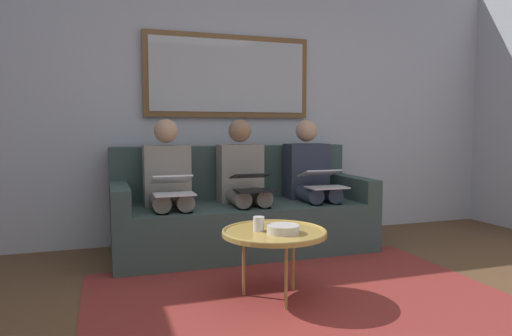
% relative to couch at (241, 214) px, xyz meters
% --- Properties ---
extents(wall_rear, '(6.00, 0.12, 2.60)m').
position_rel_couch_xyz_m(wall_rear, '(0.00, -0.48, 0.99)').
color(wall_rear, '#B7BCC6').
rests_on(wall_rear, ground_plane).
extents(area_rug, '(2.60, 1.80, 0.01)m').
position_rel_couch_xyz_m(area_rug, '(0.00, 1.27, -0.31)').
color(area_rug, maroon).
rests_on(area_rug, ground_plane).
extents(couch, '(2.20, 0.90, 0.90)m').
position_rel_couch_xyz_m(couch, '(0.00, 0.00, 0.00)').
color(couch, '#384C47').
rests_on(couch, ground_plane).
extents(framed_mirror, '(1.58, 0.05, 0.77)m').
position_rel_couch_xyz_m(framed_mirror, '(0.00, -0.39, 1.24)').
color(framed_mirror, brown).
extents(coffee_table, '(0.65, 0.65, 0.44)m').
position_rel_couch_xyz_m(coffee_table, '(0.15, 1.22, 0.10)').
color(coffee_table, tan).
rests_on(coffee_table, ground_plane).
extents(cup, '(0.07, 0.07, 0.09)m').
position_rel_couch_xyz_m(cup, '(0.24, 1.18, 0.16)').
color(cup, silver).
rests_on(cup, coffee_table).
extents(bowl, '(0.20, 0.20, 0.05)m').
position_rel_couch_xyz_m(bowl, '(0.12, 1.29, 0.14)').
color(bowl, beige).
rests_on(bowl, coffee_table).
extents(person_left, '(0.38, 0.58, 1.14)m').
position_rel_couch_xyz_m(person_left, '(-0.64, 0.07, 0.30)').
color(person_left, '#2D3342').
rests_on(person_left, couch).
extents(laptop_silver, '(0.33, 0.35, 0.15)m').
position_rel_couch_xyz_m(laptop_silver, '(-0.64, 0.31, 0.32)').
color(laptop_silver, silver).
extents(person_middle, '(0.38, 0.58, 1.14)m').
position_rel_couch_xyz_m(person_middle, '(0.00, 0.07, 0.30)').
color(person_middle, gray).
rests_on(person_middle, couch).
extents(laptop_black, '(0.30, 0.33, 0.14)m').
position_rel_couch_xyz_m(laptop_black, '(0.00, 0.32, 0.31)').
color(laptop_black, black).
extents(person_right, '(0.38, 0.58, 1.14)m').
position_rel_couch_xyz_m(person_right, '(0.64, 0.07, 0.30)').
color(person_right, gray).
rests_on(person_right, couch).
extents(laptop_white, '(0.31, 0.33, 0.15)m').
position_rel_couch_xyz_m(laptop_white, '(0.64, 0.31, 0.31)').
color(laptop_white, white).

